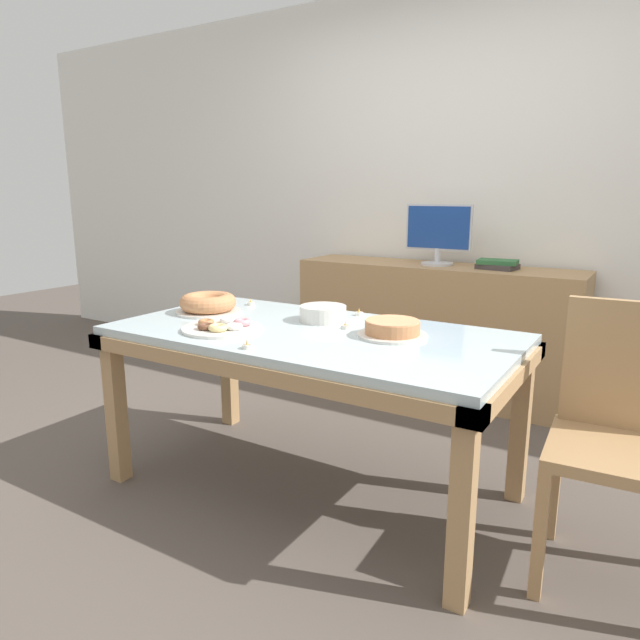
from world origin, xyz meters
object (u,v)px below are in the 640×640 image
at_px(plate_stack, 323,313).
at_px(tealight_left_edge, 345,326).
at_px(tealight_near_front, 359,313).
at_px(book_stack, 498,264).
at_px(tealight_right_edge, 247,346).
at_px(tealight_near_cakes, 251,303).
at_px(cake_golden_bundt, 208,304).
at_px(computer_monitor, 438,235).
at_px(cake_chocolate_round, 392,329).
at_px(pastry_platter, 223,327).
at_px(chair, 619,430).

bearing_deg(plate_stack, tealight_left_edge, -26.22).
bearing_deg(tealight_near_front, book_stack, 73.01).
height_order(tealight_right_edge, tealight_near_cakes, same).
xyz_separation_m(plate_stack, tealight_near_front, (0.08, 0.19, -0.02)).
bearing_deg(book_stack, cake_golden_bundt, -124.23).
relative_size(computer_monitor, cake_chocolate_round, 1.50).
xyz_separation_m(tealight_right_edge, tealight_near_front, (0.08, 0.74, 0.00)).
height_order(pastry_platter, tealight_near_front, pastry_platter).
relative_size(book_stack, pastry_platter, 0.71).
bearing_deg(tealight_near_front, computer_monitor, 92.03).
bearing_deg(cake_golden_bundt, computer_monitor, 67.37).
xyz_separation_m(cake_golden_bundt, tealight_near_cakes, (0.05, 0.26, -0.03)).
bearing_deg(chair, book_stack, 119.15).
relative_size(cake_chocolate_round, plate_stack, 1.34).
xyz_separation_m(chair, computer_monitor, (-1.18, 1.43, 0.51)).
relative_size(pastry_platter, tealight_left_edge, 8.38).
bearing_deg(cake_golden_bundt, tealight_right_edge, -35.88).
bearing_deg(tealight_near_cakes, plate_stack, -13.60).
distance_m(computer_monitor, plate_stack, 1.34).
bearing_deg(cake_golden_bundt, cake_chocolate_round, 2.50).
distance_m(cake_golden_bundt, tealight_near_front, 0.72).
relative_size(computer_monitor, tealight_near_cakes, 10.60).
xyz_separation_m(computer_monitor, tealight_right_edge, (-0.04, -1.86, -0.30)).
relative_size(cake_golden_bundt, tealight_near_cakes, 7.72).
bearing_deg(cake_chocolate_round, tealight_near_cakes, 166.17).
bearing_deg(tealight_near_front, chair, -15.03).
relative_size(chair, plate_stack, 4.48).
height_order(cake_golden_bundt, tealight_near_front, cake_golden_bundt).
bearing_deg(computer_monitor, tealight_near_front, -87.97).
xyz_separation_m(cake_golden_bundt, tealight_left_edge, (0.72, 0.06, -0.03)).
bearing_deg(cake_golden_bundt, tealight_near_cakes, 78.75).
height_order(cake_chocolate_round, tealight_right_edge, cake_chocolate_round).
xyz_separation_m(cake_golden_bundt, pastry_platter, (0.29, -0.23, -0.03)).
bearing_deg(cake_chocolate_round, tealight_near_front, 136.45).
distance_m(book_stack, cake_golden_bundt, 1.76).
bearing_deg(book_stack, cake_chocolate_round, -91.68).
relative_size(chair, computer_monitor, 2.22).
bearing_deg(book_stack, tealight_near_cakes, -128.17).
bearing_deg(plate_stack, pastry_platter, -125.86).
height_order(cake_golden_bundt, pastry_platter, cake_golden_bundt).
bearing_deg(pastry_platter, tealight_left_edge, 34.52).
xyz_separation_m(cake_chocolate_round, tealight_left_edge, (-0.23, 0.02, -0.02)).
distance_m(pastry_platter, tealight_near_cakes, 0.55).
distance_m(tealight_right_edge, tealight_left_edge, 0.49).
bearing_deg(cake_golden_bundt, plate_stack, 13.83).
height_order(chair, cake_golden_bundt, chair).
bearing_deg(plate_stack, cake_chocolate_round, -14.15).
xyz_separation_m(cake_golden_bundt, tealight_near_front, (0.64, 0.33, -0.03)).
bearing_deg(tealight_near_cakes, cake_chocolate_round, -13.83).
height_order(book_stack, tealight_left_edge, book_stack).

